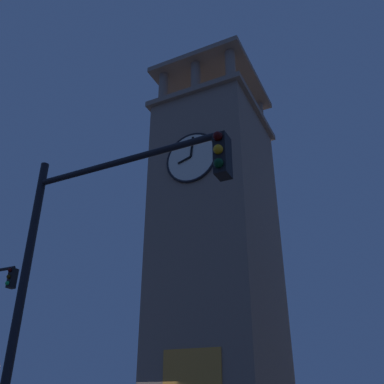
{
  "coord_description": "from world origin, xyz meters",
  "views": [
    {
      "loc": [
        -11.87,
        19.04,
        1.66
      ],
      "look_at": [
        -0.14,
        -4.76,
        14.9
      ],
      "focal_mm": 39.15,
      "sensor_mm": 36.0,
      "label": 1
    }
  ],
  "objects": [
    {
      "name": "clocktower",
      "position": [
        -2.0,
        -4.73,
        10.7
      ],
      "size": [
        7.06,
        8.17,
        25.97
      ],
      "color": "gray",
      "rests_on": "ground_plane"
    },
    {
      "name": "traffic_signal_far",
      "position": [
        -7.11,
        13.66,
        4.05
      ],
      "size": [
        4.15,
        0.41,
        6.05
      ],
      "color": "black",
      "rests_on": "ground_plane"
    }
  ]
}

